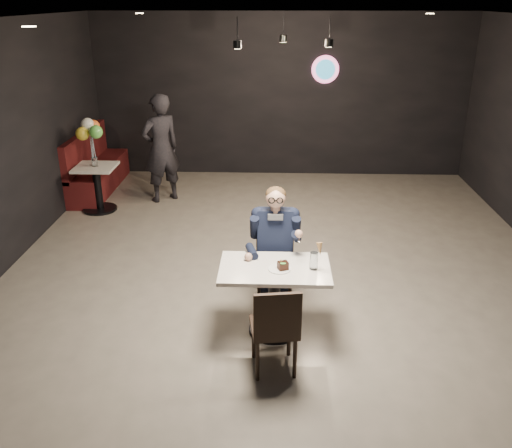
{
  "coord_description": "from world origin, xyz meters",
  "views": [
    {
      "loc": [
        -0.1,
        -5.8,
        3.23
      ],
      "look_at": [
        -0.29,
        -0.41,
        0.96
      ],
      "focal_mm": 38.0,
      "sensor_mm": 36.0,
      "label": 1
    }
  ],
  "objects_px": {
    "booth_bench": "(97,162)",
    "balloon_vase": "(95,162)",
    "main_table": "(274,300)",
    "passerby": "(161,149)",
    "side_table": "(98,187)",
    "chair_far": "(275,267)",
    "chair_near": "(274,326)",
    "sundae_glass": "(314,261)",
    "seated_man": "(275,246)"
  },
  "relations": [
    {
      "from": "side_table",
      "to": "chair_far",
      "type": "bearing_deg",
      "value": -44.6
    },
    {
      "from": "chair_far",
      "to": "chair_near",
      "type": "height_order",
      "value": "same"
    },
    {
      "from": "chair_far",
      "to": "passerby",
      "type": "xyz_separation_m",
      "value": [
        -1.91,
        3.36,
        0.44
      ]
    },
    {
      "from": "chair_far",
      "to": "balloon_vase",
      "type": "distance_m",
      "value": 4.04
    },
    {
      "from": "main_table",
      "to": "passerby",
      "type": "xyz_separation_m",
      "value": [
        -1.91,
        3.91,
        0.53
      ]
    },
    {
      "from": "sundae_glass",
      "to": "balloon_vase",
      "type": "relative_size",
      "value": 1.23
    },
    {
      "from": "chair_near",
      "to": "seated_man",
      "type": "relative_size",
      "value": 0.64
    },
    {
      "from": "sundae_glass",
      "to": "passerby",
      "type": "relative_size",
      "value": 0.1
    },
    {
      "from": "chair_near",
      "to": "seated_man",
      "type": "xyz_separation_m",
      "value": [
        0.0,
        1.15,
        0.26
      ]
    },
    {
      "from": "chair_near",
      "to": "seated_man",
      "type": "height_order",
      "value": "seated_man"
    },
    {
      "from": "chair_near",
      "to": "sundae_glass",
      "type": "relative_size",
      "value": 5.12
    },
    {
      "from": "sundae_glass",
      "to": "balloon_vase",
      "type": "height_order",
      "value": "sundae_glass"
    },
    {
      "from": "booth_bench",
      "to": "passerby",
      "type": "height_order",
      "value": "passerby"
    },
    {
      "from": "main_table",
      "to": "chair_near",
      "type": "relative_size",
      "value": 1.2
    },
    {
      "from": "chair_near",
      "to": "booth_bench",
      "type": "distance_m",
      "value": 5.9
    },
    {
      "from": "chair_near",
      "to": "balloon_vase",
      "type": "bearing_deg",
      "value": 117.73
    },
    {
      "from": "seated_man",
      "to": "sundae_glass",
      "type": "height_order",
      "value": "seated_man"
    },
    {
      "from": "chair_near",
      "to": "side_table",
      "type": "xyz_separation_m",
      "value": [
        -2.87,
        3.98,
        -0.07
      ]
    },
    {
      "from": "side_table",
      "to": "booth_bench",
      "type": "bearing_deg",
      "value": 106.7
    },
    {
      "from": "sundae_glass",
      "to": "passerby",
      "type": "bearing_deg",
      "value": 120.2
    },
    {
      "from": "sundae_glass",
      "to": "side_table",
      "type": "bearing_deg",
      "value": 133.64
    },
    {
      "from": "chair_near",
      "to": "seated_man",
      "type": "bearing_deg",
      "value": 81.95
    },
    {
      "from": "side_table",
      "to": "balloon_vase",
      "type": "xyz_separation_m",
      "value": [
        0.0,
        0.0,
        0.43
      ]
    },
    {
      "from": "chair_far",
      "to": "chair_near",
      "type": "relative_size",
      "value": 1.0
    },
    {
      "from": "chair_far",
      "to": "booth_bench",
      "type": "bearing_deg",
      "value": 129.6
    },
    {
      "from": "booth_bench",
      "to": "passerby",
      "type": "bearing_deg",
      "value": -20.49
    },
    {
      "from": "chair_far",
      "to": "sundae_glass",
      "type": "distance_m",
      "value": 0.79
    },
    {
      "from": "passerby",
      "to": "booth_bench",
      "type": "bearing_deg",
      "value": -57.41
    },
    {
      "from": "main_table",
      "to": "chair_far",
      "type": "bearing_deg",
      "value": 90.0
    },
    {
      "from": "side_table",
      "to": "passerby",
      "type": "height_order",
      "value": "passerby"
    },
    {
      "from": "seated_man",
      "to": "side_table",
      "type": "relative_size",
      "value": 1.85
    },
    {
      "from": "booth_bench",
      "to": "seated_man",
      "type": "bearing_deg",
      "value": -50.4
    },
    {
      "from": "side_table",
      "to": "balloon_vase",
      "type": "bearing_deg",
      "value": 0.0
    },
    {
      "from": "passerby",
      "to": "main_table",
      "type": "bearing_deg",
      "value": 79.12
    },
    {
      "from": "balloon_vase",
      "to": "passerby",
      "type": "bearing_deg",
      "value": 29.01
    },
    {
      "from": "main_table",
      "to": "balloon_vase",
      "type": "relative_size",
      "value": 7.54
    },
    {
      "from": "balloon_vase",
      "to": "side_table",
      "type": "bearing_deg",
      "value": 0.0
    },
    {
      "from": "side_table",
      "to": "passerby",
      "type": "distance_m",
      "value": 1.21
    },
    {
      "from": "main_table",
      "to": "side_table",
      "type": "bearing_deg",
      "value": 130.33
    },
    {
      "from": "seated_man",
      "to": "passerby",
      "type": "height_order",
      "value": "passerby"
    },
    {
      "from": "booth_bench",
      "to": "side_table",
      "type": "relative_size",
      "value": 2.71
    },
    {
      "from": "chair_far",
      "to": "chair_near",
      "type": "bearing_deg",
      "value": -90.0
    },
    {
      "from": "chair_near",
      "to": "chair_far",
      "type": "bearing_deg",
      "value": 81.95
    },
    {
      "from": "main_table",
      "to": "chair_near",
      "type": "distance_m",
      "value": 0.61
    },
    {
      "from": "main_table",
      "to": "balloon_vase",
      "type": "bearing_deg",
      "value": 130.33
    },
    {
      "from": "balloon_vase",
      "to": "sundae_glass",
      "type": "bearing_deg",
      "value": -46.36
    },
    {
      "from": "main_table",
      "to": "passerby",
      "type": "bearing_deg",
      "value": 116.04
    },
    {
      "from": "booth_bench",
      "to": "side_table",
      "type": "bearing_deg",
      "value": -73.3
    },
    {
      "from": "booth_bench",
      "to": "balloon_vase",
      "type": "height_order",
      "value": "booth_bench"
    },
    {
      "from": "main_table",
      "to": "side_table",
      "type": "xyz_separation_m",
      "value": [
        -2.87,
        3.38,
        0.02
      ]
    }
  ]
}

